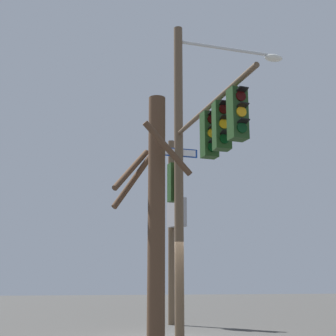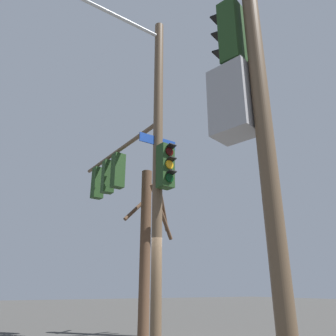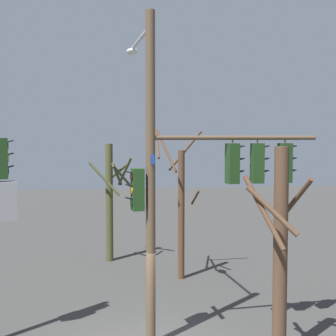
% 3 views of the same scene
% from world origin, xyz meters
% --- Properties ---
extents(main_signal_pole_assembly, '(4.02, 5.40, 8.82)m').
position_xyz_m(main_signal_pole_assembly, '(0.49, -1.17, 4.83)').
color(main_signal_pole_assembly, brown).
rests_on(main_signal_pole_assembly, ground).
extents(secondary_pole_assembly, '(0.62, 0.84, 6.57)m').
position_xyz_m(secondary_pole_assembly, '(1.04, 3.91, 3.79)').
color(secondary_pole_assembly, brown).
rests_on(secondary_pole_assembly, ground).
extents(bare_tree_behind_pole, '(1.63, 1.64, 5.33)m').
position_xyz_m(bare_tree_behind_pole, '(-1.00, -3.24, 2.79)').
color(bare_tree_behind_pole, brown).
rests_on(bare_tree_behind_pole, ground).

